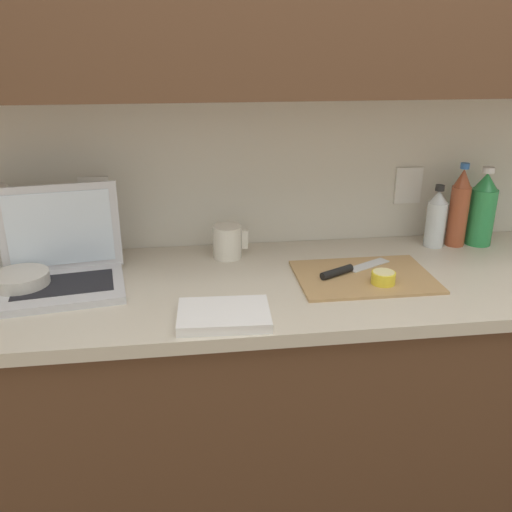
{
  "coord_description": "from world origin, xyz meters",
  "views": [
    {
      "loc": [
        -0.54,
        -1.37,
        1.55
      ],
      "look_at": [
        -0.36,
        -0.01,
        1.02
      ],
      "focal_mm": 38.0,
      "sensor_mm": 36.0,
      "label": 1
    }
  ],
  "objects": [
    {
      "name": "bottle_water_clear",
      "position": [
        0.25,
        0.2,
        1.03
      ],
      "size": [
        0.06,
        0.06,
        0.2
      ],
      "color": "silver",
      "rests_on": "counter_unit"
    },
    {
      "name": "dish_towel",
      "position": [
        -0.47,
        -0.22,
        0.95
      ],
      "size": [
        0.23,
        0.17,
        0.02
      ],
      "primitive_type": "cube",
      "rotation": [
        0.0,
        0.0,
        -0.05
      ],
      "color": "white",
      "rests_on": "counter_unit"
    },
    {
      "name": "bowl_white",
      "position": [
        -0.99,
        0.01,
        0.96
      ],
      "size": [
        0.15,
        0.15,
        0.05
      ],
      "color": "beige",
      "rests_on": "counter_unit"
    },
    {
      "name": "measuring_cup",
      "position": [
        -0.42,
        0.19,
        0.99
      ],
      "size": [
        0.11,
        0.09,
        0.1
      ],
      "color": "silver",
      "rests_on": "counter_unit"
    },
    {
      "name": "lemon_half_cut",
      "position": [
        -0.02,
        -0.08,
        0.96
      ],
      "size": [
        0.07,
        0.07,
        0.03
      ],
      "color": "yellow",
      "rests_on": "cutting_board"
    },
    {
      "name": "laptop",
      "position": [
        -0.89,
        0.05,
        1.0
      ],
      "size": [
        0.35,
        0.29,
        0.26
      ],
      "rotation": [
        0.0,
        0.0,
        0.15
      ],
      "color": "silver",
      "rests_on": "counter_unit"
    },
    {
      "name": "cutting_board",
      "position": [
        -0.06,
        -0.02,
        0.94
      ],
      "size": [
        0.38,
        0.27,
        0.01
      ],
      "primitive_type": "cube",
      "color": "tan",
      "rests_on": "counter_unit"
    },
    {
      "name": "knife",
      "position": [
        -0.11,
        0.0,
        0.95
      ],
      "size": [
        0.24,
        0.15,
        0.02
      ],
      "rotation": [
        0.0,
        0.0,
        0.49
      ],
      "color": "silver",
      "rests_on": "cutting_board"
    },
    {
      "name": "counter_unit",
      "position": [
        0.02,
        0.0,
        0.48
      ],
      "size": [
        2.48,
        0.62,
        0.94
      ],
      "color": "brown",
      "rests_on": "ground_plane"
    },
    {
      "name": "bottle_green_soda",
      "position": [
        0.41,
        0.2,
        1.05
      ],
      "size": [
        0.08,
        0.08,
        0.26
      ],
      "color": "#2D934C",
      "rests_on": "counter_unit"
    },
    {
      "name": "wall_back",
      "position": [
        -0.0,
        0.24,
        1.56
      ],
      "size": [
        5.2,
        0.38,
        2.6
      ],
      "color": "silver",
      "rests_on": "ground_plane"
    },
    {
      "name": "bottle_oil_tall",
      "position": [
        0.32,
        0.2,
        1.06
      ],
      "size": [
        0.06,
        0.06,
        0.27
      ],
      "color": "#A34C2D",
      "rests_on": "counter_unit"
    }
  ]
}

